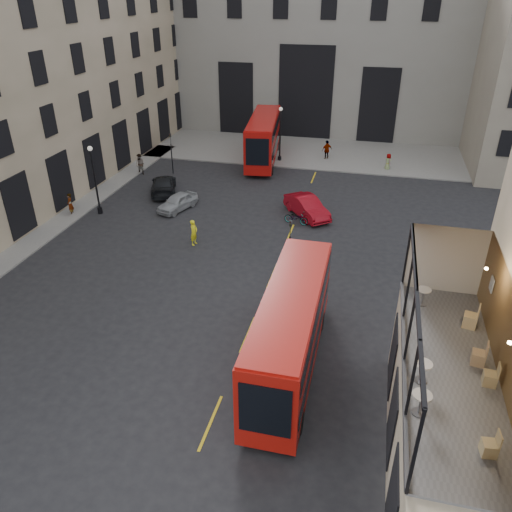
% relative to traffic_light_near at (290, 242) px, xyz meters
% --- Properties ---
extents(ground, '(140.00, 140.00, 0.00)m').
position_rel_traffic_light_near_xyz_m(ground, '(1.00, -12.00, -2.42)').
color(ground, black).
rests_on(ground, ground).
extents(host_frontage, '(3.00, 11.00, 4.50)m').
position_rel_traffic_light_near_xyz_m(host_frontage, '(7.50, -12.00, -0.17)').
color(host_frontage, '#C7B295').
rests_on(host_frontage, ground).
extents(cafe_floor, '(3.00, 10.00, 0.10)m').
position_rel_traffic_light_near_xyz_m(cafe_floor, '(7.50, -12.00, 2.12)').
color(cafe_floor, slate).
rests_on(cafe_floor, host_frontage).
extents(gateway, '(35.00, 10.60, 18.00)m').
position_rel_traffic_light_near_xyz_m(gateway, '(-4.00, 35.99, 6.96)').
color(gateway, gray).
rests_on(gateway, ground).
extents(pavement_far, '(40.00, 12.00, 0.12)m').
position_rel_traffic_light_near_xyz_m(pavement_far, '(-5.00, 26.00, -2.36)').
color(pavement_far, slate).
rests_on(pavement_far, ground).
extents(traffic_light_near, '(0.16, 0.20, 3.80)m').
position_rel_traffic_light_near_xyz_m(traffic_light_near, '(0.00, 0.00, 0.00)').
color(traffic_light_near, black).
rests_on(traffic_light_near, ground).
extents(traffic_light_far, '(0.16, 0.20, 3.80)m').
position_rel_traffic_light_near_xyz_m(traffic_light_far, '(-14.00, 16.00, 0.00)').
color(traffic_light_far, black).
rests_on(traffic_light_far, ground).
extents(street_lamp_a, '(0.36, 0.36, 5.33)m').
position_rel_traffic_light_near_xyz_m(street_lamp_a, '(-16.00, 6.00, -0.03)').
color(street_lamp_a, black).
rests_on(street_lamp_a, ground).
extents(street_lamp_b, '(0.36, 0.36, 5.33)m').
position_rel_traffic_light_near_xyz_m(street_lamp_b, '(-5.00, 22.00, -0.03)').
color(street_lamp_b, black).
rests_on(street_lamp_b, ground).
extents(bus_near, '(2.44, 10.37, 4.14)m').
position_rel_traffic_light_near_xyz_m(bus_near, '(1.50, -7.96, -0.10)').
color(bus_near, '#B0130C').
rests_on(bus_near, ground).
extents(bus_far, '(3.91, 11.29, 4.41)m').
position_rel_traffic_light_near_xyz_m(bus_far, '(-6.58, 21.61, 0.05)').
color(bus_far, '#AC0F0B').
rests_on(bus_far, ground).
extents(car_a, '(2.65, 4.04, 1.28)m').
position_rel_traffic_light_near_xyz_m(car_a, '(-10.40, 8.15, -1.79)').
color(car_a, '#94989B').
rests_on(car_a, ground).
extents(car_b, '(4.20, 4.63, 1.53)m').
position_rel_traffic_light_near_xyz_m(car_b, '(-0.33, 9.32, -1.66)').
color(car_b, maroon).
rests_on(car_b, ground).
extents(car_c, '(3.60, 5.28, 1.42)m').
position_rel_traffic_light_near_xyz_m(car_c, '(-12.88, 11.23, -1.71)').
color(car_c, black).
rests_on(car_c, ground).
extents(bicycle, '(1.93, 0.99, 0.97)m').
position_rel_traffic_light_near_xyz_m(bicycle, '(-0.86, 7.73, -1.94)').
color(bicycle, gray).
rests_on(bicycle, ground).
extents(cyclist, '(0.54, 0.72, 1.80)m').
position_rel_traffic_light_near_xyz_m(cyclist, '(-7.07, 2.79, -1.53)').
color(cyclist, yellow).
rests_on(cyclist, ground).
extents(pedestrian_a, '(1.01, 0.83, 1.92)m').
position_rel_traffic_light_near_xyz_m(pedestrian_a, '(-16.81, 15.08, -1.46)').
color(pedestrian_a, gray).
rests_on(pedestrian_a, ground).
extents(pedestrian_b, '(1.12, 1.09, 1.54)m').
position_rel_traffic_light_near_xyz_m(pedestrian_b, '(-6.33, 21.09, -1.66)').
color(pedestrian_b, gray).
rests_on(pedestrian_b, ground).
extents(pedestrian_c, '(1.20, 1.08, 1.96)m').
position_rel_traffic_light_near_xyz_m(pedestrian_c, '(-0.50, 23.64, -1.44)').
color(pedestrian_c, gray).
rests_on(pedestrian_c, ground).
extents(pedestrian_d, '(0.84, 0.93, 1.59)m').
position_rel_traffic_light_near_xyz_m(pedestrian_d, '(5.55, 21.83, -1.63)').
color(pedestrian_d, gray).
rests_on(pedestrian_d, ground).
extents(pedestrian_e, '(0.58, 0.73, 1.74)m').
position_rel_traffic_light_near_xyz_m(pedestrian_e, '(-18.00, 5.23, -1.56)').
color(pedestrian_e, gray).
rests_on(pedestrian_e, ground).
extents(cafe_table_near, '(0.59, 0.59, 0.73)m').
position_rel_traffic_light_near_xyz_m(cafe_table_near, '(6.41, -14.17, 2.66)').
color(cafe_table_near, silver).
rests_on(cafe_table_near, cafe_floor).
extents(cafe_table_mid, '(0.58, 0.58, 0.72)m').
position_rel_traffic_light_near_xyz_m(cafe_table_mid, '(6.51, -12.74, 2.65)').
color(cafe_table_mid, white).
rests_on(cafe_table_mid, cafe_floor).
extents(cafe_table_far, '(0.56, 0.56, 0.70)m').
position_rel_traffic_light_near_xyz_m(cafe_table_far, '(6.74, -8.22, 2.64)').
color(cafe_table_far, white).
rests_on(cafe_table_far, cafe_floor).
extents(cafe_chair_a, '(0.43, 0.43, 0.80)m').
position_rel_traffic_light_near_xyz_m(cafe_chair_a, '(8.16, -15.25, 2.42)').
color(cafe_chair_a, tan).
rests_on(cafe_chair_a, cafe_floor).
extents(cafe_chair_b, '(0.44, 0.44, 0.82)m').
position_rel_traffic_light_near_xyz_m(cafe_chair_b, '(8.61, -12.39, 2.43)').
color(cafe_chair_b, tan).
rests_on(cafe_chair_b, cafe_floor).
extents(cafe_chair_c, '(0.49, 0.49, 0.88)m').
position_rel_traffic_light_near_xyz_m(cafe_chair_c, '(8.40, -11.44, 2.44)').
color(cafe_chair_c, tan).
rests_on(cafe_chair_c, cafe_floor).
extents(cafe_chair_d, '(0.57, 0.57, 0.96)m').
position_rel_traffic_light_near_xyz_m(cafe_chair_d, '(8.39, -9.32, 2.47)').
color(cafe_chair_d, '#D8B77C').
rests_on(cafe_chair_d, cafe_floor).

